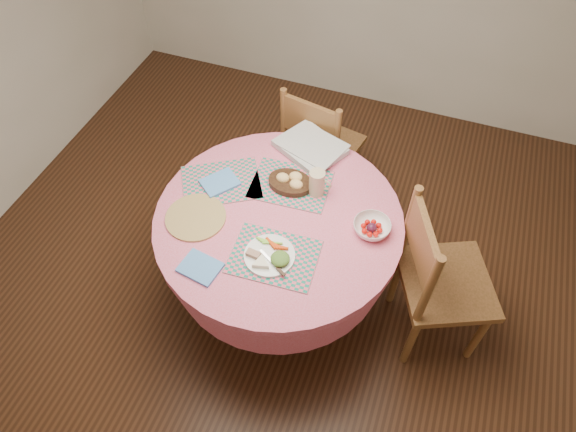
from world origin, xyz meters
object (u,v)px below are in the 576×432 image
at_px(dinner_plate, 271,256).
at_px(wicker_trivet, 196,217).
at_px(bread_bowl, 291,182).
at_px(fruit_bowl, 372,228).
at_px(dining_table, 279,240).
at_px(chair_right, 437,279).
at_px(latte_mug, 317,183).
at_px(chair_back, 319,145).

bearing_deg(dinner_plate, wicker_trivet, 167.24).
relative_size(bread_bowl, fruit_bowl, 1.04).
height_order(dining_table, fruit_bowl, fruit_bowl).
bearing_deg(dining_table, bread_bowl, 93.87).
bearing_deg(fruit_bowl, chair_right, -0.44).
xyz_separation_m(bread_bowl, fruit_bowl, (0.47, -0.14, -0.00)).
xyz_separation_m(dining_table, bread_bowl, (-0.01, 0.22, 0.23)).
bearing_deg(latte_mug, chair_right, -11.80).
bearing_deg(chair_right, chair_back, 24.43).
relative_size(chair_back, latte_mug, 6.49).
xyz_separation_m(wicker_trivet, fruit_bowl, (0.83, 0.22, 0.02)).
height_order(wicker_trivet, bread_bowl, bread_bowl).
relative_size(dining_table, latte_mug, 8.63).
bearing_deg(bread_bowl, fruit_bowl, -17.07).
distance_m(wicker_trivet, fruit_bowl, 0.86).
xyz_separation_m(dining_table, dinner_plate, (0.05, -0.24, 0.22)).
bearing_deg(chair_right, dining_table, 70.42).
xyz_separation_m(dinner_plate, fruit_bowl, (0.40, 0.32, 0.00)).
xyz_separation_m(chair_right, bread_bowl, (-0.84, 0.15, 0.26)).
bearing_deg(dinner_plate, chair_right, 22.16).
bearing_deg(chair_right, dinner_plate, 87.74).
distance_m(chair_right, wicker_trivet, 1.24).
bearing_deg(dinner_plate, bread_bowl, 98.42).
bearing_deg(chair_back, fruit_bowl, 134.67).
relative_size(dining_table, chair_back, 1.33).
height_order(dining_table, chair_back, chair_back).
relative_size(dining_table, chair_right, 1.23).
relative_size(chair_back, dinner_plate, 3.90).
height_order(chair_right, latte_mug, chair_right).
bearing_deg(chair_back, dinner_plate, 106.58).
relative_size(chair_right, latte_mug, 7.01).
bearing_deg(bread_bowl, latte_mug, -0.38).
relative_size(chair_right, chair_back, 1.08).
xyz_separation_m(wicker_trivet, bread_bowl, (0.37, 0.36, 0.03)).
distance_m(dining_table, wicker_trivet, 0.45).
height_order(chair_right, bread_bowl, chair_right).
bearing_deg(dining_table, chair_back, 93.05).
xyz_separation_m(chair_right, latte_mug, (-0.69, 0.14, 0.30)).
distance_m(dining_table, chair_right, 0.83).
bearing_deg(dining_table, latte_mug, 59.11).
xyz_separation_m(chair_right, fruit_bowl, (-0.37, 0.00, 0.25)).
height_order(dining_table, bread_bowl, bread_bowl).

